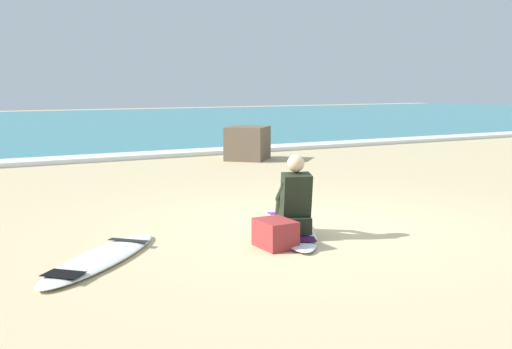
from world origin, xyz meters
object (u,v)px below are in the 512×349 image
object	(u,v)px
surfboard_spare_near	(101,258)
beach_bag	(275,234)
shoreline_rock	(248,143)
surfer_seated	(294,202)
surfboard_main	(291,227)

from	to	relation	value
surfboard_spare_near	beach_bag	world-z (taller)	beach_bag
shoreline_rock	beach_bag	xyz separation A→B (m)	(-3.59, -7.43, -0.25)
surfer_seated	shoreline_rock	world-z (taller)	surfer_seated
surfer_seated	beach_bag	xyz separation A→B (m)	(-0.45, -0.31, -0.28)
surfboard_main	beach_bag	distance (m)	0.91
beach_bag	surfboard_main	bearing A→B (deg)	46.65
surfer_seated	surfboard_spare_near	world-z (taller)	surfer_seated
surfboard_spare_near	beach_bag	size ratio (longest dim) A/B	4.00
surfer_seated	beach_bag	world-z (taller)	surfer_seated
surfboard_main	surfer_seated	distance (m)	0.56
surfer_seated	beach_bag	size ratio (longest dim) A/B	1.97
beach_bag	surfer_seated	bearing A→B (deg)	34.47
surfboard_main	shoreline_rock	size ratio (longest dim) A/B	2.50
shoreline_rock	surfboard_spare_near	bearing A→B (deg)	-128.00
surfboard_main	shoreline_rock	xyz separation A→B (m)	(2.97, 6.77, 0.38)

